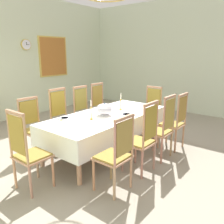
% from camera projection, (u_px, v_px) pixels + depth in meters
% --- Properties ---
extents(ground, '(7.73, 6.63, 0.04)m').
position_uv_depth(ground, '(98.00, 149.00, 4.70)').
color(ground, gray).
extents(back_wall, '(7.73, 0.08, 3.43)m').
position_uv_depth(back_wall, '(4.00, 57.00, 6.28)').
color(back_wall, beige).
rests_on(back_wall, ground).
extents(right_wall, '(0.08, 6.63, 3.43)m').
position_uv_depth(right_wall, '(181.00, 57.00, 7.22)').
color(right_wall, beige).
rests_on(right_wall, ground).
extents(dining_table, '(2.54, 1.09, 0.73)m').
position_uv_depth(dining_table, '(107.00, 118.00, 4.39)').
color(dining_table, tan).
rests_on(dining_table, ground).
extents(tablecloth, '(2.56, 1.11, 0.37)m').
position_uv_depth(tablecloth, '(107.00, 119.00, 4.39)').
color(tablecloth, white).
rests_on(tablecloth, dining_table).
extents(chair_south_a, '(0.44, 0.42, 1.09)m').
position_uv_depth(chair_south_a, '(116.00, 153.00, 3.11)').
color(chair_south_a, '#B37754').
rests_on(chair_south_a, ground).
extents(chair_north_a, '(0.44, 0.42, 1.07)m').
position_uv_depth(chair_north_a, '(34.00, 126.00, 4.26)').
color(chair_north_a, '#AF7454').
rests_on(chair_north_a, ground).
extents(chair_south_b, '(0.44, 0.42, 1.16)m').
position_uv_depth(chair_south_b, '(143.00, 137.00, 3.62)').
color(chair_south_b, '#A57366').
rests_on(chair_south_b, ground).
extents(chair_north_b, '(0.44, 0.42, 1.16)m').
position_uv_depth(chair_north_b, '(62.00, 117.00, 4.77)').
color(chair_north_b, '#B07262').
rests_on(chair_north_b, ground).
extents(chair_south_c, '(0.44, 0.42, 1.16)m').
position_uv_depth(chair_south_c, '(162.00, 127.00, 4.10)').
color(chair_south_c, '#A5755F').
rests_on(chair_south_c, ground).
extents(chair_north_c, '(0.44, 0.42, 1.13)m').
position_uv_depth(chair_north_c, '(85.00, 111.00, 5.25)').
color(chair_north_c, tan).
rests_on(chair_north_c, ground).
extents(chair_south_d, '(0.44, 0.42, 1.12)m').
position_uv_depth(chair_south_d, '(175.00, 121.00, 4.53)').
color(chair_south_d, tan).
rests_on(chair_south_d, ground).
extents(chair_north_d, '(0.44, 0.42, 1.14)m').
position_uv_depth(chair_north_d, '(101.00, 106.00, 5.68)').
color(chair_north_d, tan).
rests_on(chair_north_d, ground).
extents(chair_head_west, '(0.42, 0.44, 1.15)m').
position_uv_depth(chair_head_west, '(27.00, 151.00, 3.13)').
color(chair_head_west, tan).
rests_on(chair_head_west, ground).
extents(chair_head_east, '(0.42, 0.44, 1.06)m').
position_uv_depth(chair_head_east, '(151.00, 107.00, 5.68)').
color(chair_head_east, '#B17A5C').
rests_on(chair_head_east, ground).
extents(soup_tureen, '(0.30, 0.30, 0.23)m').
position_uv_depth(soup_tureen, '(105.00, 109.00, 4.29)').
color(soup_tureen, white).
rests_on(soup_tureen, tablecloth).
extents(candlestick_west, '(0.07, 0.07, 0.33)m').
position_uv_depth(candlestick_west, '(91.00, 112.00, 4.01)').
color(candlestick_west, gold).
rests_on(candlestick_west, tablecloth).
extents(candlestick_east, '(0.07, 0.07, 0.33)m').
position_uv_depth(candlestick_east, '(121.00, 104.00, 4.66)').
color(candlestick_east, gold).
rests_on(candlestick_east, tablecloth).
extents(bowl_near_left, '(0.19, 0.19, 0.04)m').
position_uv_depth(bowl_near_left, '(127.00, 115.00, 4.23)').
color(bowl_near_left, white).
rests_on(bowl_near_left, tablecloth).
extents(bowl_near_right, '(0.15, 0.15, 0.03)m').
position_uv_depth(bowl_near_right, '(65.00, 118.00, 4.05)').
color(bowl_near_right, white).
rests_on(bowl_near_right, tablecloth).
extents(spoon_primary, '(0.05, 0.18, 0.01)m').
position_uv_depth(spoon_primary, '(129.00, 114.00, 4.34)').
color(spoon_primary, gold).
rests_on(spoon_primary, tablecloth).
extents(spoon_secondary, '(0.04, 0.18, 0.01)m').
position_uv_depth(spoon_secondary, '(59.00, 120.00, 3.99)').
color(spoon_secondary, gold).
rests_on(spoon_secondary, tablecloth).
extents(mounted_clock, '(0.30, 0.06, 0.30)m').
position_uv_depth(mounted_clock, '(26.00, 45.00, 6.64)').
color(mounted_clock, '#D1B251').
extents(framed_painting, '(1.05, 0.05, 1.24)m').
position_uv_depth(framed_painting, '(53.00, 57.00, 7.44)').
color(framed_painting, '#D1B251').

